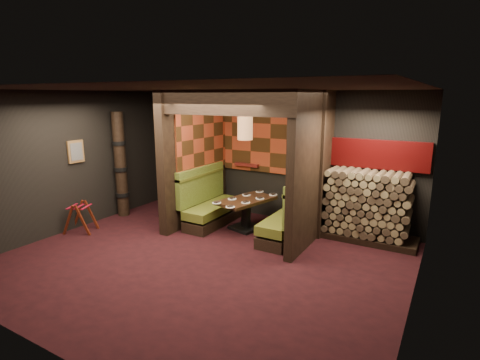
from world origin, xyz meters
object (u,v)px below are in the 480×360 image
object	(u,v)px
pendant_lamp	(245,128)
luggage_rack	(80,216)
dining_table	(246,210)
booth_bench_left	(210,206)
totem_column	(120,165)
firewood_stack	(372,207)
booth_bench_right	(291,220)

from	to	relation	value
pendant_lamp	luggage_rack	size ratio (longest dim) A/B	1.32
pendant_lamp	luggage_rack	world-z (taller)	pendant_lamp
luggage_rack	dining_table	bearing A→B (deg)	32.62
booth_bench_left	dining_table	distance (m)	0.87
luggage_rack	totem_column	size ratio (longest dim) A/B	0.30
dining_table	luggage_rack	world-z (taller)	dining_table
totem_column	firewood_stack	size ratio (longest dim) A/B	1.39
booth_bench_left	luggage_rack	world-z (taller)	booth_bench_left
dining_table	firewood_stack	distance (m)	2.48
pendant_lamp	totem_column	xyz separation A→B (m)	(-2.95, -0.56, -0.93)
pendant_lamp	firewood_stack	xyz separation A→B (m)	(2.38, 0.69, -1.43)
booth_bench_right	totem_column	bearing A→B (deg)	-172.14
totem_column	pendant_lamp	bearing A→B (deg)	10.82
booth_bench_left	totem_column	bearing A→B (deg)	-165.25
booth_bench_right	totem_column	distance (m)	4.10
booth_bench_right	dining_table	xyz separation A→B (m)	(-1.03, 0.06, 0.02)
booth_bench_left	totem_column	distance (m)	2.30
firewood_stack	luggage_rack	bearing A→B (deg)	-154.78
booth_bench_right	dining_table	world-z (taller)	booth_bench_right
booth_bench_left	pendant_lamp	bearing A→B (deg)	0.98
luggage_rack	firewood_stack	size ratio (longest dim) A/B	0.42
luggage_rack	booth_bench_right	bearing A→B (deg)	24.47
dining_table	pendant_lamp	distance (m)	1.69
dining_table	luggage_rack	bearing A→B (deg)	-147.38
booth_bench_right	luggage_rack	distance (m)	4.29
dining_table	firewood_stack	size ratio (longest dim) A/B	0.79
dining_table	pendant_lamp	xyz separation A→B (m)	(-0.00, -0.05, 1.69)
totem_column	booth_bench_left	bearing A→B (deg)	14.75
booth_bench_right	pendant_lamp	distance (m)	2.00
booth_bench_left	dining_table	bearing A→B (deg)	4.28
luggage_rack	firewood_stack	world-z (taller)	firewood_stack
booth_bench_right	dining_table	bearing A→B (deg)	176.39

